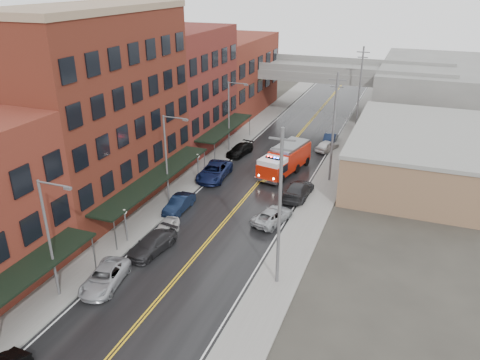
% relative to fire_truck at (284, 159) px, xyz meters
% --- Properties ---
extents(road, '(11.00, 160.00, 0.02)m').
position_rel_fire_truck_xyz_m(road, '(-1.87, -5.49, -1.67)').
color(road, black).
rests_on(road, ground).
extents(sidewalk_left, '(3.00, 160.00, 0.15)m').
position_rel_fire_truck_xyz_m(sidewalk_left, '(-9.17, -5.49, -1.60)').
color(sidewalk_left, slate).
rests_on(sidewalk_left, ground).
extents(sidewalk_right, '(3.00, 160.00, 0.15)m').
position_rel_fire_truck_xyz_m(sidewalk_right, '(5.43, -5.49, -1.60)').
color(sidewalk_right, slate).
rests_on(sidewalk_right, ground).
extents(curb_left, '(0.30, 160.00, 0.15)m').
position_rel_fire_truck_xyz_m(curb_left, '(-7.52, -5.49, -1.60)').
color(curb_left, gray).
rests_on(curb_left, ground).
extents(curb_right, '(0.30, 160.00, 0.15)m').
position_rel_fire_truck_xyz_m(curb_right, '(3.78, -5.49, -1.60)').
color(curb_right, gray).
rests_on(curb_right, ground).
extents(brick_building_b, '(9.00, 20.00, 18.00)m').
position_rel_fire_truck_xyz_m(brick_building_b, '(-15.17, -12.49, 7.32)').
color(brick_building_b, '#572117').
rests_on(brick_building_b, ground).
extents(brick_building_c, '(9.00, 15.00, 15.00)m').
position_rel_fire_truck_xyz_m(brick_building_c, '(-15.17, 5.01, 5.82)').
color(brick_building_c, maroon).
rests_on(brick_building_c, ground).
extents(brick_building_far, '(9.00, 20.00, 12.00)m').
position_rel_fire_truck_xyz_m(brick_building_far, '(-15.17, 22.51, 4.32)').
color(brick_building_far, maroon).
rests_on(brick_building_far, ground).
extents(tan_building, '(14.00, 22.00, 5.00)m').
position_rel_fire_truck_xyz_m(tan_building, '(14.13, 4.51, 0.82)').
color(tan_building, '#91694E').
rests_on(tan_building, ground).
extents(right_far_block, '(18.00, 30.00, 8.00)m').
position_rel_fire_truck_xyz_m(right_far_block, '(16.13, 34.51, 2.32)').
color(right_far_block, slate).
rests_on(right_far_block, ground).
extents(awning_1, '(2.60, 18.00, 3.09)m').
position_rel_fire_truck_xyz_m(awning_1, '(-9.36, -12.49, 1.31)').
color(awning_1, black).
rests_on(awning_1, ground).
extents(awning_2, '(2.60, 13.00, 3.09)m').
position_rel_fire_truck_xyz_m(awning_2, '(-9.36, 5.01, 1.31)').
color(awning_2, black).
rests_on(awning_2, ground).
extents(globe_lamp_1, '(0.44, 0.44, 3.12)m').
position_rel_fire_truck_xyz_m(globe_lamp_1, '(-8.27, -19.49, 0.63)').
color(globe_lamp_1, '#59595B').
rests_on(globe_lamp_1, ground).
extents(globe_lamp_2, '(0.44, 0.44, 3.12)m').
position_rel_fire_truck_xyz_m(globe_lamp_2, '(-8.27, -5.49, 0.63)').
color(globe_lamp_2, '#59595B').
rests_on(globe_lamp_2, ground).
extents(street_lamp_0, '(2.64, 0.22, 9.00)m').
position_rel_fire_truck_xyz_m(street_lamp_0, '(-8.42, -27.49, 3.51)').
color(street_lamp_0, '#59595B').
rests_on(street_lamp_0, ground).
extents(street_lamp_1, '(2.64, 0.22, 9.00)m').
position_rel_fire_truck_xyz_m(street_lamp_1, '(-8.42, -11.49, 3.51)').
color(street_lamp_1, '#59595B').
rests_on(street_lamp_1, ground).
extents(street_lamp_2, '(2.64, 0.22, 9.00)m').
position_rel_fire_truck_xyz_m(street_lamp_2, '(-8.42, 4.51, 3.51)').
color(street_lamp_2, '#59595B').
rests_on(street_lamp_2, ground).
extents(utility_pole_0, '(1.80, 0.24, 12.00)m').
position_rel_fire_truck_xyz_m(utility_pole_0, '(5.33, -20.49, 4.63)').
color(utility_pole_0, '#59595B').
rests_on(utility_pole_0, ground).
extents(utility_pole_1, '(1.80, 0.24, 12.00)m').
position_rel_fire_truck_xyz_m(utility_pole_1, '(5.33, -0.49, 4.63)').
color(utility_pole_1, '#59595B').
rests_on(utility_pole_1, ground).
extents(utility_pole_2, '(1.80, 0.24, 12.00)m').
position_rel_fire_truck_xyz_m(utility_pole_2, '(5.33, 19.51, 4.63)').
color(utility_pole_2, '#59595B').
rests_on(utility_pole_2, ground).
extents(overpass, '(40.00, 10.00, 7.50)m').
position_rel_fire_truck_xyz_m(overpass, '(-1.87, 26.51, 4.31)').
color(overpass, slate).
rests_on(overpass, ground).
extents(fire_truck, '(4.69, 8.85, 3.10)m').
position_rel_fire_truck_xyz_m(fire_truck, '(0.00, 0.00, 0.00)').
color(fire_truck, '#B01A08').
rests_on(fire_truck, ground).
extents(parked_car_left_2, '(3.10, 5.28, 1.38)m').
position_rel_fire_truck_xyz_m(parked_car_left_2, '(-6.33, -25.29, -0.99)').
color(parked_car_left_2, '#9C9FA4').
rests_on(parked_car_left_2, ground).
extents(parked_car_left_3, '(2.76, 5.22, 1.44)m').
position_rel_fire_truck_xyz_m(parked_car_left_3, '(-5.47, -20.02, -0.96)').
color(parked_car_left_3, '#242426').
rests_on(parked_car_left_3, ground).
extents(parked_car_left_4, '(2.22, 4.20, 1.36)m').
position_rel_fire_truck_xyz_m(parked_car_left_4, '(-5.66, -17.53, -1.00)').
color(parked_car_left_4, silver).
rests_on(parked_car_left_4, ground).
extents(parked_car_left_5, '(1.55, 4.36, 1.43)m').
position_rel_fire_truck_xyz_m(parked_car_left_5, '(-6.87, -12.69, -0.96)').
color(parked_car_left_5, black).
rests_on(parked_car_left_5, ground).
extents(parked_car_left_6, '(3.22, 6.20, 1.67)m').
position_rel_fire_truck_xyz_m(parked_car_left_6, '(-6.87, -4.29, -0.84)').
color(parked_car_left_6, '#111B43').
rests_on(parked_car_left_6, ground).
extents(parked_car_left_7, '(2.64, 4.88, 1.34)m').
position_rel_fire_truck_xyz_m(parked_car_left_7, '(-6.87, 3.71, -1.01)').
color(parked_car_left_7, black).
rests_on(parked_car_left_7, ground).
extents(parked_car_right_0, '(3.39, 5.17, 1.32)m').
position_rel_fire_truck_xyz_m(parked_car_right_0, '(2.25, -11.69, -1.02)').
color(parked_car_right_0, '#9B9EA2').
rests_on(parked_car_right_0, ground).
extents(parked_car_right_1, '(2.46, 5.61, 1.60)m').
position_rel_fire_truck_xyz_m(parked_car_right_1, '(3.13, -5.69, -0.88)').
color(parked_car_right_1, '#252528').
rests_on(parked_car_right_1, ground).
extents(parked_car_right_2, '(2.83, 4.38, 1.39)m').
position_rel_fire_truck_xyz_m(parked_car_right_2, '(3.13, 9.21, -0.98)').
color(parked_car_right_2, silver).
rests_on(parked_car_right_2, ground).
extents(parked_car_right_3, '(1.82, 4.51, 1.46)m').
position_rel_fire_truck_xyz_m(parked_car_right_3, '(2.98, 12.31, -0.95)').
color(parked_car_right_3, black).
rests_on(parked_car_right_3, ground).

